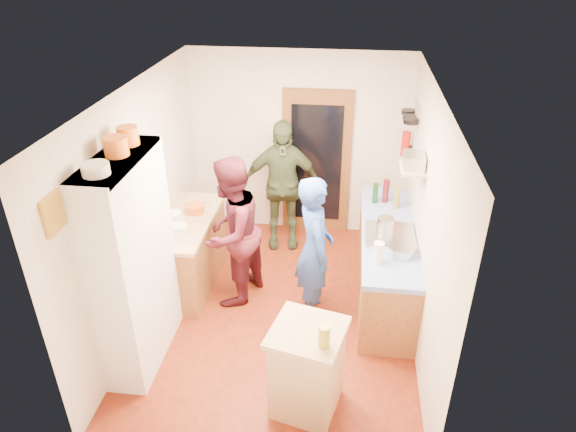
% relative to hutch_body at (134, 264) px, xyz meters
% --- Properties ---
extents(floor, '(3.00, 4.00, 0.02)m').
position_rel_hutch_body_xyz_m(floor, '(1.30, 0.80, -1.11)').
color(floor, maroon).
rests_on(floor, ground).
extents(ceiling, '(3.00, 4.00, 0.02)m').
position_rel_hutch_body_xyz_m(ceiling, '(1.30, 0.80, 1.51)').
color(ceiling, silver).
rests_on(ceiling, ground).
extents(wall_back, '(3.00, 0.02, 2.60)m').
position_rel_hutch_body_xyz_m(wall_back, '(1.30, 2.81, 0.20)').
color(wall_back, silver).
rests_on(wall_back, ground).
extents(wall_front, '(3.00, 0.02, 2.60)m').
position_rel_hutch_body_xyz_m(wall_front, '(1.30, -1.21, 0.20)').
color(wall_front, silver).
rests_on(wall_front, ground).
extents(wall_left, '(0.02, 4.00, 2.60)m').
position_rel_hutch_body_xyz_m(wall_left, '(-0.21, 0.80, 0.20)').
color(wall_left, silver).
rests_on(wall_left, ground).
extents(wall_right, '(0.02, 4.00, 2.60)m').
position_rel_hutch_body_xyz_m(wall_right, '(2.81, 0.80, 0.20)').
color(wall_right, silver).
rests_on(wall_right, ground).
extents(door_frame, '(0.95, 0.06, 2.10)m').
position_rel_hutch_body_xyz_m(door_frame, '(1.55, 2.77, -0.05)').
color(door_frame, brown).
rests_on(door_frame, ground).
extents(door_glass, '(0.70, 0.02, 1.70)m').
position_rel_hutch_body_xyz_m(door_glass, '(1.55, 2.74, -0.05)').
color(door_glass, black).
rests_on(door_glass, door_frame).
extents(hutch_body, '(0.40, 1.20, 2.20)m').
position_rel_hutch_body_xyz_m(hutch_body, '(0.00, 0.00, 0.00)').
color(hutch_body, white).
rests_on(hutch_body, ground).
extents(hutch_top_shelf, '(0.40, 1.14, 0.04)m').
position_rel_hutch_body_xyz_m(hutch_top_shelf, '(0.00, 0.00, 1.08)').
color(hutch_top_shelf, white).
rests_on(hutch_top_shelf, hutch_body).
extents(plate_stack, '(0.22, 0.22, 0.09)m').
position_rel_hutch_body_xyz_m(plate_stack, '(0.00, -0.35, 1.15)').
color(plate_stack, white).
rests_on(plate_stack, hutch_top_shelf).
extents(orange_pot_a, '(0.21, 0.21, 0.17)m').
position_rel_hutch_body_xyz_m(orange_pot_a, '(0.00, 0.06, 1.18)').
color(orange_pot_a, orange).
rests_on(orange_pot_a, hutch_top_shelf).
extents(orange_pot_b, '(0.19, 0.19, 0.17)m').
position_rel_hutch_body_xyz_m(orange_pot_b, '(0.00, 0.31, 1.18)').
color(orange_pot_b, orange).
rests_on(orange_pot_b, hutch_top_shelf).
extents(left_counter_base, '(0.60, 1.40, 0.85)m').
position_rel_hutch_body_xyz_m(left_counter_base, '(0.10, 1.25, -0.68)').
color(left_counter_base, '#A06F3C').
rests_on(left_counter_base, ground).
extents(left_counter_top, '(0.64, 1.44, 0.05)m').
position_rel_hutch_body_xyz_m(left_counter_top, '(0.10, 1.25, -0.23)').
color(left_counter_top, tan).
rests_on(left_counter_top, left_counter_base).
extents(toaster, '(0.27, 0.21, 0.18)m').
position_rel_hutch_body_xyz_m(toaster, '(0.15, 0.81, -0.11)').
color(toaster, white).
rests_on(toaster, left_counter_top).
extents(kettle, '(0.21, 0.21, 0.19)m').
position_rel_hutch_body_xyz_m(kettle, '(0.05, 1.06, -0.10)').
color(kettle, white).
rests_on(kettle, left_counter_top).
extents(orange_bowl, '(0.26, 0.26, 0.10)m').
position_rel_hutch_body_xyz_m(orange_bowl, '(0.18, 1.44, -0.15)').
color(orange_bowl, orange).
rests_on(orange_bowl, left_counter_top).
extents(chopping_board, '(0.35, 0.29, 0.02)m').
position_rel_hutch_body_xyz_m(chopping_board, '(0.12, 1.75, -0.19)').
color(chopping_board, tan).
rests_on(chopping_board, left_counter_top).
extents(right_counter_base, '(0.60, 2.20, 0.84)m').
position_rel_hutch_body_xyz_m(right_counter_base, '(2.50, 1.30, -0.68)').
color(right_counter_base, '#A06F3C').
rests_on(right_counter_base, ground).
extents(right_counter_top, '(0.62, 2.22, 0.06)m').
position_rel_hutch_body_xyz_m(right_counter_top, '(2.50, 1.30, -0.23)').
color(right_counter_top, '#1D42B6').
rests_on(right_counter_top, right_counter_base).
extents(hob, '(0.55, 0.58, 0.04)m').
position_rel_hutch_body_xyz_m(hob, '(2.50, 1.16, -0.18)').
color(hob, silver).
rests_on(hob, right_counter_top).
extents(pot_on_hob, '(0.19, 0.19, 0.12)m').
position_rel_hutch_body_xyz_m(pot_on_hob, '(2.45, 1.29, -0.10)').
color(pot_on_hob, silver).
rests_on(pot_on_hob, hob).
extents(bottle_a, '(0.08, 0.08, 0.27)m').
position_rel_hutch_body_xyz_m(bottle_a, '(2.35, 1.97, -0.07)').
color(bottle_a, '#143F14').
rests_on(bottle_a, right_counter_top).
extents(bottle_b, '(0.10, 0.10, 0.31)m').
position_rel_hutch_body_xyz_m(bottle_b, '(2.48, 2.01, -0.05)').
color(bottle_b, '#591419').
rests_on(bottle_b, right_counter_top).
extents(bottle_c, '(0.08, 0.08, 0.28)m').
position_rel_hutch_body_xyz_m(bottle_c, '(2.61, 1.86, -0.06)').
color(bottle_c, olive).
rests_on(bottle_c, right_counter_top).
extents(paper_towel, '(0.13, 0.13, 0.24)m').
position_rel_hutch_body_xyz_m(paper_towel, '(2.35, 0.62, -0.08)').
color(paper_towel, white).
rests_on(paper_towel, right_counter_top).
extents(mixing_bowl, '(0.34, 0.34, 0.11)m').
position_rel_hutch_body_xyz_m(mixing_bowl, '(2.60, 0.79, -0.15)').
color(mixing_bowl, silver).
rests_on(mixing_bowl, right_counter_top).
extents(island_base, '(0.66, 0.66, 0.86)m').
position_rel_hutch_body_xyz_m(island_base, '(1.73, -0.51, -0.67)').
color(island_base, tan).
rests_on(island_base, ground).
extents(island_top, '(0.75, 0.75, 0.05)m').
position_rel_hutch_body_xyz_m(island_top, '(1.73, -0.51, -0.22)').
color(island_top, tan).
rests_on(island_top, island_base).
extents(cutting_board, '(0.41, 0.35, 0.02)m').
position_rel_hutch_body_xyz_m(cutting_board, '(1.69, -0.45, -0.21)').
color(cutting_board, white).
rests_on(cutting_board, island_top).
extents(oil_jar, '(0.12, 0.12, 0.20)m').
position_rel_hutch_body_xyz_m(oil_jar, '(1.88, -0.67, -0.09)').
color(oil_jar, '#AD9E2D').
rests_on(oil_jar, island_top).
extents(pan_rail, '(0.02, 0.65, 0.02)m').
position_rel_hutch_body_xyz_m(pan_rail, '(2.76, 2.33, 0.95)').
color(pan_rail, silver).
rests_on(pan_rail, wall_right).
extents(pan_hang_a, '(0.18, 0.18, 0.05)m').
position_rel_hutch_body_xyz_m(pan_hang_a, '(2.70, 2.15, 0.82)').
color(pan_hang_a, black).
rests_on(pan_hang_a, pan_rail).
extents(pan_hang_b, '(0.16, 0.16, 0.05)m').
position_rel_hutch_body_xyz_m(pan_hang_b, '(2.70, 2.35, 0.80)').
color(pan_hang_b, black).
rests_on(pan_hang_b, pan_rail).
extents(pan_hang_c, '(0.17, 0.17, 0.05)m').
position_rel_hutch_body_xyz_m(pan_hang_c, '(2.70, 2.55, 0.81)').
color(pan_hang_c, black).
rests_on(pan_hang_c, pan_rail).
extents(wall_shelf, '(0.26, 0.42, 0.03)m').
position_rel_hutch_body_xyz_m(wall_shelf, '(2.67, 1.25, 0.60)').
color(wall_shelf, tan).
rests_on(wall_shelf, wall_right).
extents(radio, '(0.23, 0.31, 0.15)m').
position_rel_hutch_body_xyz_m(radio, '(2.67, 1.25, 0.69)').
color(radio, silver).
rests_on(radio, wall_shelf).
extents(ext_bracket, '(0.06, 0.10, 0.04)m').
position_rel_hutch_body_xyz_m(ext_bracket, '(2.77, 2.50, 0.35)').
color(ext_bracket, black).
rests_on(ext_bracket, wall_right).
extents(fire_extinguisher, '(0.11, 0.11, 0.32)m').
position_rel_hutch_body_xyz_m(fire_extinguisher, '(2.71, 2.50, 0.40)').
color(fire_extinguisher, red).
rests_on(fire_extinguisher, wall_right).
extents(picture_frame, '(0.03, 0.25, 0.30)m').
position_rel_hutch_body_xyz_m(picture_frame, '(-0.18, -0.75, 0.95)').
color(picture_frame, gold).
rests_on(picture_frame, wall_left).
extents(person_hob, '(0.57, 0.72, 1.72)m').
position_rel_hutch_body_xyz_m(person_hob, '(1.72, 0.84, -0.24)').
color(person_hob, '#2A4B9B').
rests_on(person_hob, ground).
extents(person_left, '(0.93, 1.05, 1.80)m').
position_rel_hutch_body_xyz_m(person_left, '(0.76, 1.05, -0.20)').
color(person_left, '#48151F').
rests_on(person_left, ground).
extents(person_back, '(1.11, 0.58, 1.81)m').
position_rel_hutch_body_xyz_m(person_back, '(1.13, 2.31, -0.19)').
color(person_back, '#374228').
rests_on(person_back, ground).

